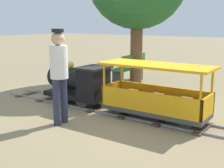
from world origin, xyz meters
TOP-DOWN VIEW (x-y plane):
  - ground_plane at (0.00, 0.00)m, footprint 60.00×60.00m
  - track at (0.00, -0.02)m, footprint 0.69×5.70m
  - locomotive at (0.00, 0.85)m, footprint 0.65×1.45m
  - passenger_car at (0.00, -0.92)m, footprint 0.75×2.00m
  - conductor_person at (-1.10, 0.33)m, footprint 0.30×0.30m
  - park_bench at (2.68, 1.22)m, footprint 1.31×0.42m

SIDE VIEW (x-z plane):
  - ground_plane at x=0.00m, z-range 0.00..0.00m
  - track at x=0.00m, z-range 0.00..0.04m
  - park_bench at x=2.68m, z-range 0.01..0.83m
  - passenger_car at x=0.00m, z-range -0.06..0.91m
  - locomotive at x=0.00m, z-range -0.01..0.98m
  - conductor_person at x=-1.10m, z-range 0.15..1.77m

